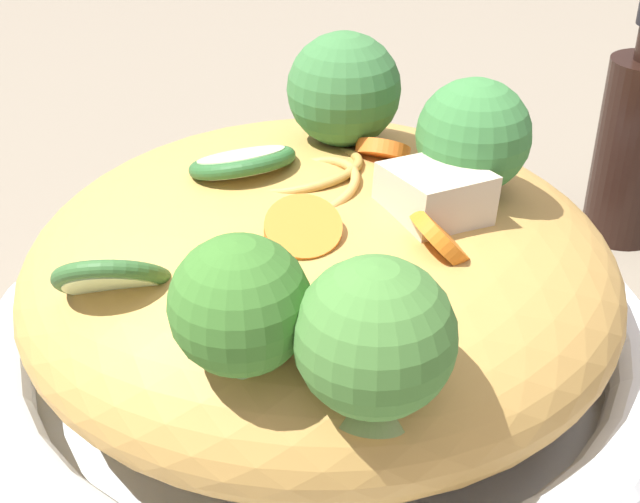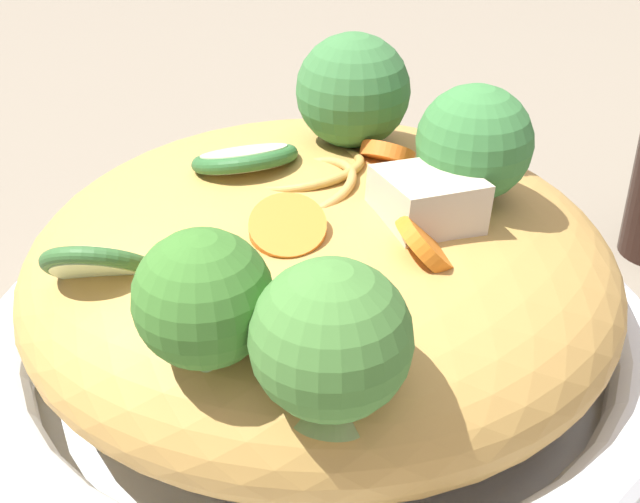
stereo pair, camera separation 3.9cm
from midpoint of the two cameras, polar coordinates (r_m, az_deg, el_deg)
The scene contains 8 objects.
ground_plane at distance 0.43m, azimuth -2.58°, elevation -9.54°, with size 3.00×3.00×0.00m, color #7A705E.
serving_bowl at distance 0.42m, azimuth -2.66°, elevation -6.80°, with size 0.32×0.32×0.05m.
noodle_heap at distance 0.39m, azimuth -2.82°, elevation -1.35°, with size 0.27×0.27×0.11m.
broccoli_florets at distance 0.32m, azimuth -0.42°, elevation 3.18°, with size 0.15×0.20×0.09m.
carrot_coins at distance 0.33m, azimuth -1.44°, elevation 2.14°, with size 0.09×0.14×0.03m.
zucchini_slices at distance 0.35m, azimuth -11.95°, elevation 2.39°, with size 0.06×0.14×0.04m.
chicken_chunks at distance 0.37m, azimuth 5.56°, elevation 4.80°, with size 0.06×0.12×0.03m.
soy_sauce_bottle at distance 0.57m, azimuth 18.28°, elevation 6.69°, with size 0.05×0.05×0.15m.
Camera 1 is at (-0.17, 0.28, 0.28)m, focal length 48.45 mm.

